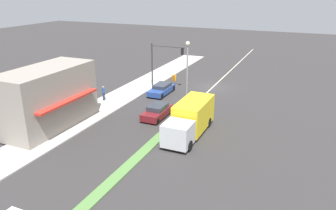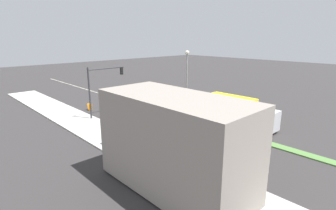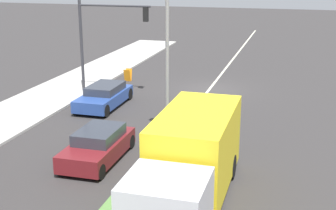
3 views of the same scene
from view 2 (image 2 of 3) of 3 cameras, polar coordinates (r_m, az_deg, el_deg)
name	(u,v)px [view 2 (image 2 of 3)]	position (r m, az deg, el deg)	size (l,w,h in m)	color
ground_plane	(252,139)	(24.65, 17.80, -7.07)	(160.00, 160.00, 0.00)	#333030
sidewalk_right	(188,177)	(17.59, 4.40, -15.28)	(4.00, 73.00, 0.12)	#B2AFA8
lane_marking_center	(132,103)	(36.24, -7.82, 0.41)	(0.16, 60.00, 0.01)	beige
building_corner_store	(175,143)	(15.25, 1.51, -8.23)	(4.88, 9.41, 5.55)	gray
traffic_signal_main	(101,83)	(29.91, -14.43, 4.70)	(4.59, 0.34, 5.60)	#333338
street_lamp	(187,76)	(27.91, 4.10, 6.26)	(0.44, 0.44, 7.37)	gray
pedestrian	(109,135)	(22.26, -12.80, -6.30)	(0.34, 0.34, 1.69)	#282D42
warning_aframe_sign	(90,107)	(33.77, -16.64, -0.39)	(0.45, 0.53, 0.84)	orange
delivery_truck	(237,112)	(27.44, 14.71, -1.41)	(2.44, 7.50, 2.87)	silver
sedan_maroon	(190,124)	(25.59, 4.89, -4.09)	(1.83, 4.05, 1.31)	maroon
coupe_blue	(124,114)	(29.00, -9.51, -2.01)	(1.89, 4.45, 1.25)	#284793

